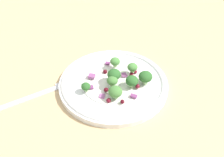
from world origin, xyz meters
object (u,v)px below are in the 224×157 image
Objects in this scene: plate at (112,85)px; broccoli_floret_1 at (132,81)px; broccoli_floret_0 at (132,67)px; fork at (37,94)px; broccoli_floret_2 at (115,62)px.

plate is 4.79cm from broccoli_floret_1.
broccoli_floret_0 is (1.54, 5.09, 2.48)cm from plate.
broccoli_floret_1 is at bearing -54.43° from broccoli_floret_0.
plate is 10.30× the size of broccoli_floret_0.
broccoli_floret_1 reaches higher than fork.
broccoli_floret_1 is 1.19× the size of broccoli_floret_2.
broccoli_floret_1 is 6.98cm from broccoli_floret_2.
fork is (-10.64, -11.86, -0.61)cm from plate.
fork is at bearing -125.70° from broccoli_floret_0.
broccoli_floret_1 is at bearing 43.25° from fork.
broccoli_floret_0 is at bearing 11.58° from broccoli_floret_2.
broccoli_floret_2 reaches higher than broccoli_floret_1.
broccoli_floret_1 reaches higher than plate.
broccoli_floret_2 is (-4.19, -0.86, -0.02)cm from broccoli_floret_0.
broccoli_floret_1 is at bearing -20.37° from broccoli_floret_2.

